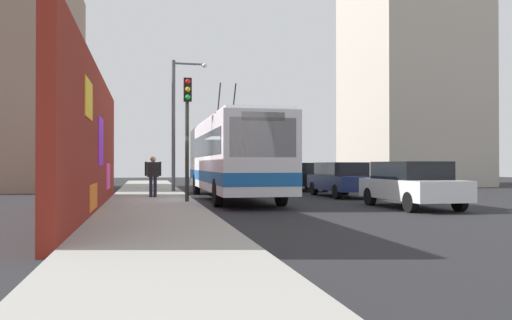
% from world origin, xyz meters
% --- Properties ---
extents(ground_plane, '(80.00, 80.00, 0.00)m').
position_xyz_m(ground_plane, '(0.00, 0.00, 0.00)').
color(ground_plane, '#232326').
extents(sidewalk_slab, '(48.00, 3.20, 0.15)m').
position_xyz_m(sidewalk_slab, '(0.00, 1.60, 0.07)').
color(sidewalk_slab, '#9E9B93').
rests_on(sidewalk_slab, ground_plane).
extents(graffiti_wall, '(15.18, 0.32, 4.34)m').
position_xyz_m(graffiti_wall, '(-3.41, 3.35, 2.17)').
color(graffiti_wall, maroon).
rests_on(graffiti_wall, ground_plane).
extents(building_far_left, '(9.07, 6.69, 12.51)m').
position_xyz_m(building_far_left, '(12.83, 9.20, 6.25)').
color(building_far_left, gray).
rests_on(building_far_left, ground_plane).
extents(building_far_right, '(9.05, 7.88, 17.41)m').
position_xyz_m(building_far_right, '(14.37, -17.00, 8.70)').
color(building_far_right, '#B2A899').
rests_on(building_far_right, ground_plane).
extents(city_bus, '(11.76, 2.58, 5.15)m').
position_xyz_m(city_bus, '(2.00, -1.80, 1.87)').
color(city_bus, silver).
rests_on(city_bus, ground_plane).
extents(parked_car_white, '(4.37, 1.92, 1.58)m').
position_xyz_m(parked_car_white, '(-3.67, -7.00, 0.83)').
color(parked_car_white, white).
rests_on(parked_car_white, ground_plane).
extents(parked_car_navy, '(4.59, 1.84, 1.58)m').
position_xyz_m(parked_car_navy, '(2.66, -7.00, 0.83)').
color(parked_car_navy, navy).
rests_on(parked_car_navy, ground_plane).
extents(parked_car_black, '(4.77, 1.85, 1.58)m').
position_xyz_m(parked_car_black, '(8.58, -7.00, 0.84)').
color(parked_car_black, black).
rests_on(parked_car_black, ground_plane).
extents(parked_car_red, '(4.32, 1.81, 1.58)m').
position_xyz_m(parked_car_red, '(15.03, -7.00, 0.83)').
color(parked_car_red, '#B21E19').
rests_on(parked_car_red, ground_plane).
extents(pedestrian_midblock, '(0.22, 0.67, 1.66)m').
position_xyz_m(pedestrian_midblock, '(1.81, 1.52, 1.12)').
color(pedestrian_midblock, '#1E1E2D').
rests_on(pedestrian_midblock, sidewalk_slab).
extents(traffic_light, '(0.49, 0.28, 4.46)m').
position_xyz_m(traffic_light, '(-1.03, 0.35, 3.14)').
color(traffic_light, '#2D382D').
rests_on(traffic_light, sidewalk_slab).
extents(street_lamp, '(0.44, 1.78, 6.56)m').
position_xyz_m(street_lamp, '(6.30, 0.25, 3.92)').
color(street_lamp, '#4C4C51').
rests_on(street_lamp, sidewalk_slab).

